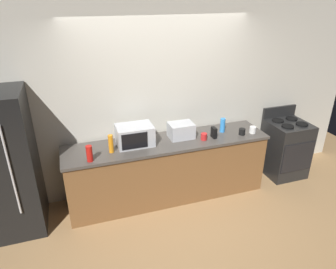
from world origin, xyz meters
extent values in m
plane|color=#A87F51|center=(0.00, 0.00, 0.00)|extent=(8.00, 8.00, 0.00)
cube|color=beige|center=(0.00, 0.81, 1.35)|extent=(6.40, 0.10, 2.70)
cube|color=brown|center=(0.00, 0.40, 0.43)|extent=(2.80, 0.60, 0.86)
cube|color=#47423D|center=(0.00, 0.40, 0.88)|extent=(2.84, 0.64, 0.04)
cube|color=black|center=(-2.05, 0.40, 0.90)|extent=(0.72, 0.70, 1.80)
cylinder|color=silver|center=(-1.91, 0.03, 1.00)|extent=(0.02, 0.02, 1.10)
cube|color=black|center=(2.00, 0.40, 0.45)|extent=(0.60, 0.60, 0.90)
cube|color=black|center=(2.00, 0.10, 0.45)|extent=(0.55, 0.02, 0.48)
cube|color=black|center=(2.00, 0.68, 0.99)|extent=(0.60, 0.04, 0.18)
cylinder|color=black|center=(1.87, 0.28, 0.91)|extent=(0.18, 0.18, 0.02)
cylinder|color=black|center=(2.13, 0.28, 0.91)|extent=(0.18, 0.18, 0.02)
cylinder|color=black|center=(1.87, 0.52, 0.91)|extent=(0.18, 0.18, 0.02)
cylinder|color=black|center=(2.13, 0.52, 0.91)|extent=(0.18, 0.18, 0.02)
cube|color=#B7BABF|center=(-0.45, 0.45, 1.04)|extent=(0.48, 0.34, 0.27)
cube|color=black|center=(-0.49, 0.28, 1.04)|extent=(0.34, 0.01, 0.21)
cube|color=#B7BABF|center=(0.21, 0.46, 1.01)|extent=(0.34, 0.26, 0.21)
cube|color=black|center=(0.64, 0.31, 0.98)|extent=(0.05, 0.11, 0.15)
cylinder|color=red|center=(-1.07, 0.18, 1.00)|extent=(0.08, 0.08, 0.20)
cylinder|color=#338CE5|center=(0.85, 0.45, 1.00)|extent=(0.07, 0.07, 0.21)
cylinder|color=orange|center=(-0.79, 0.33, 1.02)|extent=(0.06, 0.06, 0.24)
cylinder|color=white|center=(1.25, 0.27, 0.95)|extent=(0.09, 0.09, 0.10)
cylinder|color=red|center=(0.49, 0.29, 0.95)|extent=(0.09, 0.09, 0.09)
cylinder|color=black|center=(1.07, 0.27, 0.94)|extent=(0.09, 0.09, 0.09)
camera|label=1|loc=(-1.20, -3.20, 2.77)|focal=33.00mm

